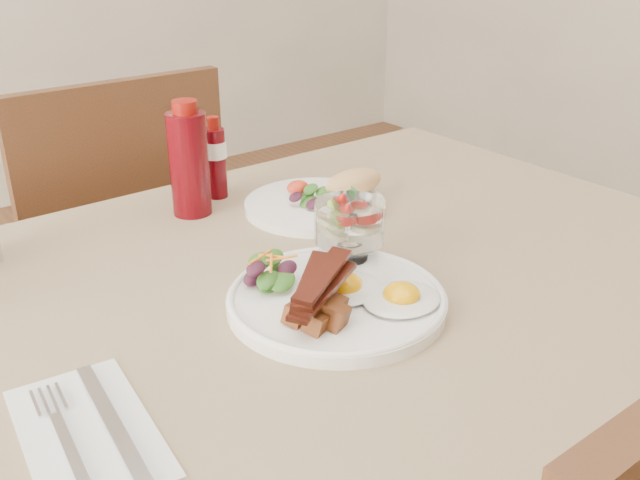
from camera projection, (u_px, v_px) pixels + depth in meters
table at (293, 336)px, 1.01m from camera, size 1.33×0.88×0.75m
chair_far at (115, 259)px, 1.54m from camera, size 0.42×0.42×0.93m
main_plate at (337, 301)px, 0.91m from camera, size 0.28×0.28×0.02m
fried_eggs at (372, 292)px, 0.90m from camera, size 0.17×0.19×0.03m
bacon_potato_pile at (320, 298)px, 0.84m from camera, size 0.13×0.10×0.06m
side_salad at (271, 273)px, 0.92m from camera, size 0.08×0.08×0.04m
fruit_cup at (349, 222)px, 0.98m from camera, size 0.10×0.10×0.10m
second_plate at (324, 199)px, 1.20m from camera, size 0.26×0.24×0.06m
ketchup_bottle at (189, 162)px, 1.15m from camera, size 0.08×0.08×0.19m
hot_sauce_bottle at (215, 159)px, 1.23m from camera, size 0.05×0.05×0.14m
napkin_cutlery at (89, 431)px, 0.69m from camera, size 0.14×0.23×0.01m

